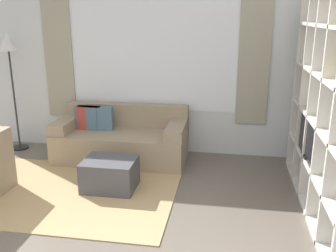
{
  "coord_description": "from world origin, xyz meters",
  "views": [
    {
      "loc": [
        1.12,
        -2.04,
        2.03
      ],
      "look_at": [
        0.48,
        1.83,
        0.85
      ],
      "focal_mm": 40.0,
      "sensor_mm": 36.0,
      "label": 1
    }
  ],
  "objects_px": {
    "floor_lamp": "(9,52)",
    "shelving_unit": "(335,101)",
    "couch_main": "(121,139)",
    "ottoman": "(110,174)"
  },
  "relations": [
    {
      "from": "floor_lamp",
      "to": "shelving_unit",
      "type": "bearing_deg",
      "value": -15.85
    },
    {
      "from": "shelving_unit",
      "to": "floor_lamp",
      "type": "height_order",
      "value": "shelving_unit"
    },
    {
      "from": "shelving_unit",
      "to": "couch_main",
      "type": "relative_size",
      "value": 1.32
    },
    {
      "from": "shelving_unit",
      "to": "couch_main",
      "type": "bearing_deg",
      "value": 157.72
    },
    {
      "from": "ottoman",
      "to": "couch_main",
      "type": "bearing_deg",
      "value": 98.85
    },
    {
      "from": "shelving_unit",
      "to": "floor_lamp",
      "type": "relative_size",
      "value": 1.38
    },
    {
      "from": "shelving_unit",
      "to": "couch_main",
      "type": "distance_m",
      "value": 2.91
    },
    {
      "from": "shelving_unit",
      "to": "floor_lamp",
      "type": "bearing_deg",
      "value": 164.15
    },
    {
      "from": "floor_lamp",
      "to": "couch_main",
      "type": "bearing_deg",
      "value": -5.35
    },
    {
      "from": "shelving_unit",
      "to": "ottoman",
      "type": "relative_size",
      "value": 3.97
    }
  ]
}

